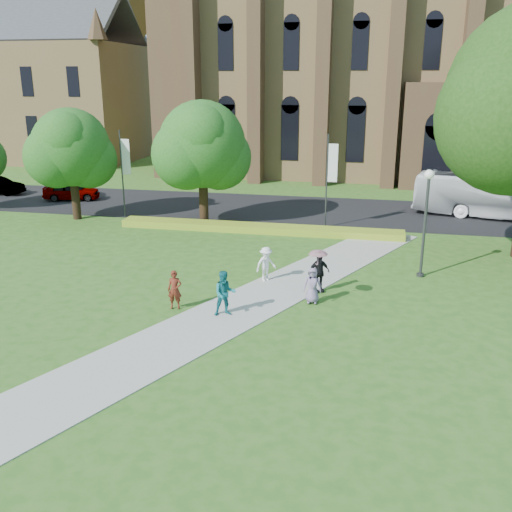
% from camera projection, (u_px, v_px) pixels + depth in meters
% --- Properties ---
extents(ground, '(160.00, 160.00, 0.00)m').
position_uv_depth(ground, '(241.00, 315.00, 23.39)').
color(ground, '#2C5B1B').
rests_on(ground, ground).
extents(road, '(160.00, 10.00, 0.02)m').
position_uv_depth(road, '(304.00, 210.00, 42.06)').
color(road, black).
rests_on(road, ground).
extents(footpath, '(15.58, 28.54, 0.04)m').
position_uv_depth(footpath, '(246.00, 305.00, 24.32)').
color(footpath, '#B2B2A8').
rests_on(footpath, ground).
extents(flower_hedge, '(18.00, 1.40, 0.45)m').
position_uv_depth(flower_hedge, '(259.00, 228.00, 36.05)').
color(flower_hedge, gold).
rests_on(flower_hedge, ground).
extents(cathedral, '(52.60, 18.25, 28.00)m').
position_uv_depth(cathedral, '(438.00, 38.00, 54.63)').
color(cathedral, brown).
rests_on(cathedral, ground).
extents(building_west, '(22.00, 14.00, 18.30)m').
position_uv_depth(building_west, '(42.00, 79.00, 66.65)').
color(building_west, brown).
rests_on(building_west, ground).
extents(streetlamp, '(0.44, 0.44, 5.24)m').
position_uv_depth(streetlamp, '(426.00, 211.00, 26.98)').
color(streetlamp, '#38383D').
rests_on(streetlamp, ground).
extents(street_tree_0, '(5.20, 5.20, 7.50)m').
position_uv_depth(street_tree_0, '(71.00, 148.00, 38.01)').
color(street_tree_0, '#332114').
rests_on(street_tree_0, ground).
extents(street_tree_1, '(5.60, 5.60, 8.05)m').
position_uv_depth(street_tree_1, '(202.00, 145.00, 36.57)').
color(street_tree_1, '#332114').
rests_on(street_tree_1, ground).
extents(banner_pole_0, '(0.70, 0.10, 6.00)m').
position_uv_depth(banner_pole_0, '(329.00, 176.00, 36.15)').
color(banner_pole_0, '#38383D').
rests_on(banner_pole_0, ground).
extents(banner_pole_1, '(0.70, 0.10, 6.00)m').
position_uv_depth(banner_pole_1, '(123.00, 169.00, 38.95)').
color(banner_pole_1, '#38383D').
rests_on(banner_pole_1, ground).
extents(tour_coach, '(11.31, 4.83, 3.07)m').
position_uv_depth(tour_coach, '(497.00, 196.00, 39.26)').
color(tour_coach, silver).
rests_on(tour_coach, road).
extents(car_0, '(4.64, 2.84, 1.48)m').
position_uv_depth(car_0, '(71.00, 191.00, 45.31)').
color(car_0, gray).
rests_on(car_0, road).
extents(pedestrian_0, '(0.65, 0.48, 1.64)m').
position_uv_depth(pedestrian_0, '(175.00, 290.00, 23.75)').
color(pedestrian_0, '#5F2215').
rests_on(pedestrian_0, footpath).
extents(pedestrian_1, '(1.12, 1.01, 1.87)m').
position_uv_depth(pedestrian_1, '(225.00, 293.00, 23.02)').
color(pedestrian_1, '#176C75').
rests_on(pedestrian_1, footpath).
extents(pedestrian_2, '(1.20, 1.19, 1.66)m').
position_uv_depth(pedestrian_2, '(266.00, 264.00, 27.01)').
color(pedestrian_2, white).
rests_on(pedestrian_2, footpath).
extents(pedestrian_3, '(1.13, 0.96, 1.81)m').
position_uv_depth(pedestrian_3, '(319.00, 272.00, 25.60)').
color(pedestrian_3, black).
rests_on(pedestrian_3, footpath).
extents(pedestrian_4, '(0.78, 0.52, 1.56)m').
position_uv_depth(pedestrian_4, '(313.00, 285.00, 24.36)').
color(pedestrian_4, slate).
rests_on(pedestrian_4, footpath).
extents(parasol, '(0.88, 0.88, 0.70)m').
position_uv_depth(parasol, '(318.00, 260.00, 24.08)').
color(parasol, '#CA938E').
rests_on(parasol, pedestrian_4).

